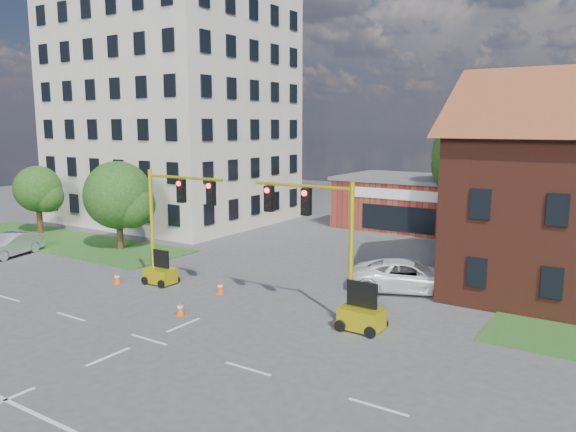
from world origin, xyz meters
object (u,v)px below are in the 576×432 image
object	(u,v)px
pickup_white	(409,276)
signal_mast_west	(174,215)
trailer_west	(160,274)
signal_mast_east	(318,232)
trailer_east	(362,316)

from	to	relation	value
pickup_white	signal_mast_west	bearing A→B (deg)	98.41
trailer_west	pickup_white	xyz separation A→B (m)	(11.79, 6.09, 0.24)
signal_mast_east	trailer_west	xyz separation A→B (m)	(-9.84, 0.00, -3.35)
signal_mast_east	trailer_east	size ratio (longest dim) A/B	3.09
signal_mast_east	trailer_west	distance (m)	10.39
signal_mast_east	trailer_west	world-z (taller)	signal_mast_east
signal_mast_east	trailer_east	world-z (taller)	signal_mast_east
signal_mast_east	trailer_west	size ratio (longest dim) A/B	3.42
trailer_west	pickup_white	distance (m)	13.27
pickup_white	trailer_east	bearing A→B (deg)	162.31
signal_mast_west	signal_mast_east	world-z (taller)	same
trailer_east	trailer_west	bearing A→B (deg)	179.37
signal_mast_east	trailer_east	xyz separation A→B (m)	(2.36, -0.36, -3.29)
signal_mast_east	trailer_east	distance (m)	4.07
signal_mast_east	pickup_white	size ratio (longest dim) A/B	1.06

